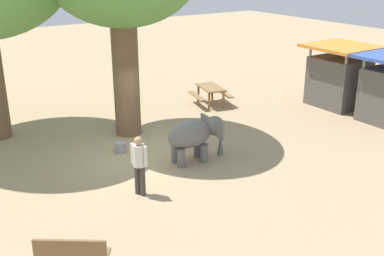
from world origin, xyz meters
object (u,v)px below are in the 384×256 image
(picnic_table_near, at_px, (211,91))
(market_stall_orange, at_px, (339,79))
(person_handler, at_px, (139,161))
(feed_bucket, at_px, (121,147))
(elephant, at_px, (195,135))
(wooden_bench, at_px, (72,255))

(picnic_table_near, height_order, market_stall_orange, market_stall_orange)
(person_handler, xyz_separation_m, picnic_table_near, (-5.35, 6.14, -0.36))
(person_handler, relative_size, market_stall_orange, 0.64)
(market_stall_orange, distance_m, feed_bucket, 9.72)
(picnic_table_near, distance_m, market_stall_orange, 5.28)
(picnic_table_near, distance_m, feed_bucket, 5.91)
(elephant, xyz_separation_m, feed_bucket, (-1.87, -1.59, -0.69))
(market_stall_orange, bearing_deg, picnic_table_near, -124.56)
(market_stall_orange, bearing_deg, person_handler, -77.22)
(person_handler, distance_m, feed_bucket, 3.07)
(wooden_bench, bearing_deg, elephant, 68.13)
(picnic_table_near, height_order, feed_bucket, picnic_table_near)
(elephant, height_order, person_handler, person_handler)
(market_stall_orange, relative_size, feed_bucket, 7.00)
(person_handler, bearing_deg, market_stall_orange, -11.57)
(person_handler, xyz_separation_m, wooden_bench, (2.23, -2.63, -0.48))
(wooden_bench, height_order, market_stall_orange, market_stall_orange)
(wooden_bench, xyz_separation_m, picnic_table_near, (-7.58, 8.78, 0.12))
(picnic_table_near, xyz_separation_m, feed_bucket, (2.50, -5.34, -0.43))
(person_handler, xyz_separation_m, feed_bucket, (-2.85, 0.81, -0.79))
(person_handler, relative_size, picnic_table_near, 0.90)
(picnic_table_near, relative_size, feed_bucket, 5.01)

